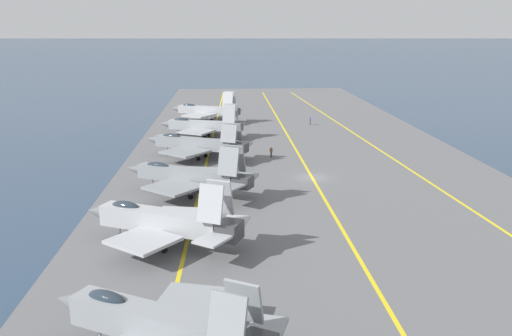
# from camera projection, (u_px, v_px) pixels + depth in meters

# --- Properties ---
(ground_plane) EXTENTS (2000.00, 2000.00, 0.00)m
(ground_plane) POSITION_uv_depth(u_px,v_px,m) (312.00, 180.00, 72.17)
(ground_plane) COLOR #2D425B
(carrier_deck) EXTENTS (216.97, 52.98, 0.40)m
(carrier_deck) POSITION_uv_depth(u_px,v_px,m) (312.00, 179.00, 72.12)
(carrier_deck) COLOR slate
(carrier_deck) RESTS_ON ground
(deck_stripe_foul_line) EXTENTS (194.94, 12.04, 0.01)m
(deck_stripe_foul_line) POSITION_uv_depth(u_px,v_px,m) (419.00, 176.00, 72.85)
(deck_stripe_foul_line) COLOR yellow
(deck_stripe_foul_line) RESTS_ON carrier_deck
(deck_stripe_centerline) EXTENTS (195.27, 0.36, 0.01)m
(deck_stripe_centerline) POSITION_uv_depth(u_px,v_px,m) (312.00, 177.00, 72.07)
(deck_stripe_centerline) COLOR yellow
(deck_stripe_centerline) RESTS_ON carrier_deck
(deck_stripe_edge_line) EXTENTS (195.22, 5.37, 0.01)m
(deck_stripe_edge_line) POSITION_uv_depth(u_px,v_px,m) (202.00, 179.00, 71.28)
(deck_stripe_edge_line) COLOR yellow
(deck_stripe_edge_line) RESTS_ON carrier_deck
(parked_jet_nearest) EXTENTS (13.36, 14.99, 6.10)m
(parked_jet_nearest) POSITION_uv_depth(u_px,v_px,m) (158.00, 326.00, 31.47)
(parked_jet_nearest) COLOR gray
(parked_jet_nearest) RESTS_ON carrier_deck
(parked_jet_second) EXTENTS (12.23, 15.85, 6.65)m
(parked_jet_second) POSITION_uv_depth(u_px,v_px,m) (162.00, 221.00, 48.84)
(parked_jet_second) COLOR #A8AAAF
(parked_jet_second) RESTS_ON carrier_deck
(parked_jet_third) EXTENTS (12.70, 16.60, 6.53)m
(parked_jet_third) POSITION_uv_depth(u_px,v_px,m) (189.00, 175.00, 63.56)
(parked_jet_third) COLOR gray
(parked_jet_third) RESTS_ON carrier_deck
(parked_jet_fourth) EXTENTS (13.39, 17.07, 5.76)m
(parked_jet_fourth) POSITION_uv_depth(u_px,v_px,m) (197.00, 144.00, 81.89)
(parked_jet_fourth) COLOR gray
(parked_jet_fourth) RESTS_ON carrier_deck
(parked_jet_fifth) EXTENTS (12.06, 15.80, 6.27)m
(parked_jet_fifth) POSITION_uv_depth(u_px,v_px,m) (202.00, 125.00, 97.71)
(parked_jet_fifth) COLOR #9EA3A8
(parked_jet_fifth) RESTS_ON carrier_deck
(parked_jet_sixth) EXTENTS (13.44, 15.58, 6.62)m
(parked_jet_sixth) POSITION_uv_depth(u_px,v_px,m) (206.00, 110.00, 113.59)
(parked_jet_sixth) COLOR #A8AAAF
(parked_jet_sixth) RESTS_ON carrier_deck
(crew_blue_vest) EXTENTS (0.39, 0.28, 1.69)m
(crew_blue_vest) POSITION_uv_depth(u_px,v_px,m) (310.00, 121.00, 110.61)
(crew_blue_vest) COLOR #4C473D
(crew_blue_vest) RESTS_ON carrier_deck
(crew_brown_vest) EXTENTS (0.43, 0.46, 1.73)m
(crew_brown_vest) POSITION_uv_depth(u_px,v_px,m) (271.00, 151.00, 82.95)
(crew_brown_vest) COLOR #383328
(crew_brown_vest) RESTS_ON carrier_deck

